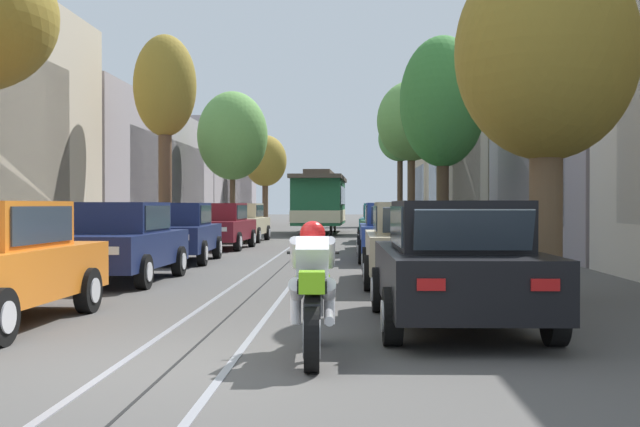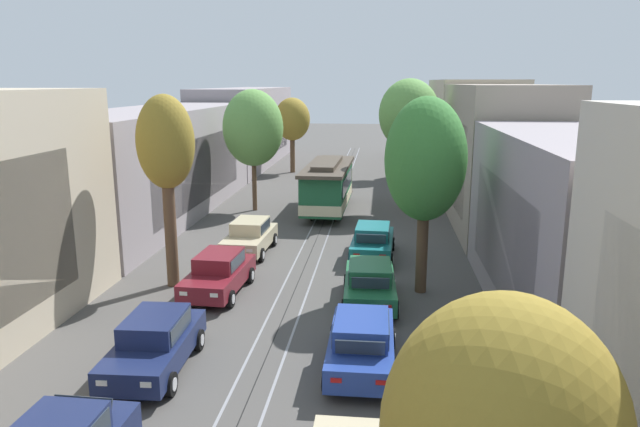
% 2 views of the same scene
% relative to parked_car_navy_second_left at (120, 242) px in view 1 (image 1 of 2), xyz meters
% --- Properties ---
extents(ground_plane, '(171.97, 171.97, 0.00)m').
position_rel_parked_car_navy_second_left_xyz_m(ground_plane, '(2.92, 19.46, -0.80)').
color(ground_plane, '#4C4947').
extents(trolley_track_rails, '(1.14, 76.79, 0.01)m').
position_rel_parked_car_navy_second_left_xyz_m(trolley_track_rails, '(2.92, 24.33, -0.79)').
color(trolley_track_rails, gray).
rests_on(trolley_track_rails, ground).
extents(building_facade_left, '(5.95, 68.49, 7.75)m').
position_rel_parked_car_navy_second_left_xyz_m(building_facade_left, '(-7.14, 24.00, 2.80)').
color(building_facade_left, '#BCAD93').
rests_on(building_facade_left, ground).
extents(building_facade_right, '(5.84, 68.49, 8.14)m').
position_rel_parked_car_navy_second_left_xyz_m(building_facade_right, '(12.96, 24.51, 2.88)').
color(building_facade_right, beige).
rests_on(building_facade_right, ground).
extents(parked_car_navy_second_left, '(2.06, 4.39, 1.58)m').
position_rel_parked_car_navy_second_left_xyz_m(parked_car_navy_second_left, '(0.00, 0.00, 0.00)').
color(parked_car_navy_second_left, '#19234C').
rests_on(parked_car_navy_second_left, ground).
extents(parked_car_navy_mid_left, '(2.10, 4.40, 1.58)m').
position_rel_parked_car_navy_second_left_xyz_m(parked_car_navy_mid_left, '(-0.05, 5.41, 0.00)').
color(parked_car_navy_mid_left, '#19234C').
rests_on(parked_car_navy_mid_left, ground).
extents(parked_car_maroon_fourth_left, '(2.14, 4.42, 1.58)m').
position_rel_parked_car_navy_second_left_xyz_m(parked_car_maroon_fourth_left, '(0.06, 11.59, 0.00)').
color(parked_car_maroon_fourth_left, maroon).
rests_on(parked_car_maroon_fourth_left, ground).
extents(parked_car_beige_fifth_left, '(2.11, 4.41, 1.58)m').
position_rel_parked_car_navy_second_left_xyz_m(parked_car_beige_fifth_left, '(0.03, 17.09, 0.00)').
color(parked_car_beige_fifth_left, '#C1B28E').
rests_on(parked_car_beige_fifth_left, ground).
extents(parked_car_black_near_right, '(2.05, 4.38, 1.58)m').
position_rel_parked_car_navy_second_left_xyz_m(parked_car_black_near_right, '(5.91, -5.56, 0.00)').
color(parked_car_black_near_right, black).
rests_on(parked_car_black_near_right, ground).
extents(parked_car_beige_second_right, '(2.01, 4.36, 1.58)m').
position_rel_parked_car_navy_second_left_xyz_m(parked_car_beige_second_right, '(5.81, -0.19, 0.00)').
color(parked_car_beige_second_right, '#C1B28E').
rests_on(parked_car_beige_second_right, ground).
extents(parked_car_blue_mid_right, '(2.01, 4.37, 1.58)m').
position_rel_parked_car_navy_second_left_xyz_m(parked_car_blue_mid_right, '(5.75, 6.06, 0.00)').
color(parked_car_blue_mid_right, '#233D93').
rests_on(parked_car_blue_mid_right, ground).
extents(parked_car_green_fourth_right, '(2.09, 4.40, 1.58)m').
position_rel_parked_car_navy_second_left_xyz_m(parked_car_green_fourth_right, '(5.87, 11.05, 0.00)').
color(parked_car_green_fourth_right, '#1E6038').
rests_on(parked_car_green_fourth_right, ground).
extents(parked_car_teal_fifth_right, '(2.13, 4.42, 1.58)m').
position_rel_parked_car_navy_second_left_xyz_m(parked_car_teal_fifth_right, '(5.87, 16.82, 0.00)').
color(parked_car_teal_fifth_right, '#196B70').
rests_on(parked_car_teal_fifth_right, ground).
extents(street_tree_kerb_left_second, '(2.23, 1.99, 7.55)m').
position_rel_parked_car_navy_second_left_xyz_m(street_tree_kerb_left_second, '(-2.01, 12.24, 4.74)').
color(street_tree_kerb_left_second, brown).
rests_on(street_tree_kerb_left_second, ground).
extents(street_tree_kerb_left_mid, '(3.75, 3.51, 7.57)m').
position_rel_parked_car_navy_second_left_xyz_m(street_tree_kerb_left_mid, '(-1.76, 26.39, 4.39)').
color(street_tree_kerb_left_mid, brown).
rests_on(street_tree_kerb_left_mid, ground).
extents(street_tree_kerb_left_fourth, '(3.16, 3.10, 6.64)m').
position_rel_parked_car_navy_second_left_xyz_m(street_tree_kerb_left_fourth, '(-1.78, 42.38, 3.91)').
color(street_tree_kerb_left_fourth, brown).
rests_on(street_tree_kerb_left_fourth, ground).
extents(street_tree_kerb_right_near, '(2.88, 2.65, 5.65)m').
position_rel_parked_car_navy_second_left_xyz_m(street_tree_kerb_right_near, '(7.67, -2.87, 3.07)').
color(street_tree_kerb_right_near, brown).
rests_on(street_tree_kerb_right_near, ground).
extents(street_tree_kerb_right_second, '(3.04, 3.06, 7.50)m').
position_rel_parked_car_navy_second_left_xyz_m(street_tree_kerb_right_second, '(7.81, 12.57, 4.32)').
color(street_tree_kerb_right_second, '#4C3826').
rests_on(street_tree_kerb_right_second, ground).
extents(street_tree_kerb_right_mid, '(3.71, 3.94, 8.20)m').
position_rel_parked_car_navy_second_left_xyz_m(street_tree_kerb_right_mid, '(7.81, 27.27, 5.20)').
color(street_tree_kerb_right_mid, brown).
rests_on(street_tree_kerb_right_mid, ground).
extents(street_tree_kerb_right_fourth, '(3.11, 3.23, 7.84)m').
position_rel_parked_car_navy_second_left_xyz_m(street_tree_kerb_right_fourth, '(8.04, 40.98, 5.34)').
color(street_tree_kerb_right_fourth, '#4C3826').
rests_on(street_tree_kerb_right_fourth, ground).
extents(cable_car_trolley, '(2.77, 9.17, 3.28)m').
position_rel_parked_car_navy_second_left_xyz_m(cable_car_trolley, '(2.92, 26.00, 0.86)').
color(cable_car_trolley, '#1E5B38').
rests_on(cable_car_trolley, ground).
extents(motorcycle_with_rider, '(0.56, 1.99, 1.37)m').
position_rel_parked_car_navy_second_left_xyz_m(motorcycle_with_rider, '(4.22, -7.57, -0.15)').
color(motorcycle_with_rider, black).
rests_on(motorcycle_with_rider, ground).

